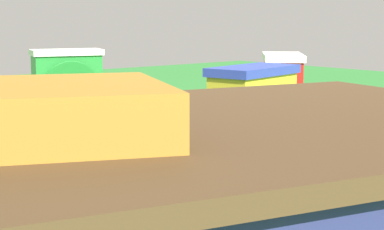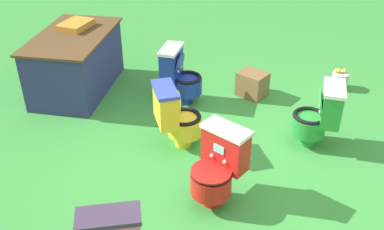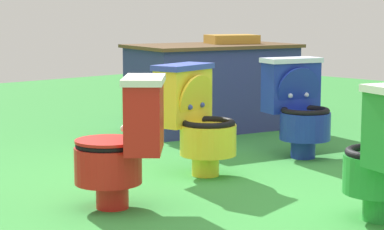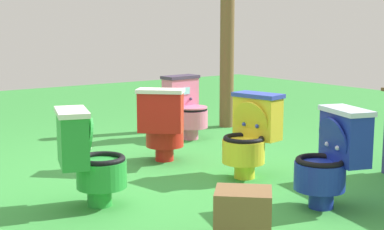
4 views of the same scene
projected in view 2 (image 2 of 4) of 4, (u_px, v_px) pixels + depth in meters
name	position (u px, v px, depth m)	size (l,w,h in m)	color
ground	(244.00, 175.00, 4.37)	(14.00, 14.00, 0.00)	green
toilet_green	(319.00, 115.00, 4.62)	(0.54, 0.59, 0.73)	green
toilet_yellow	(176.00, 116.00, 4.61)	(0.49, 0.56, 0.73)	yellow
toilet_blue	(180.00, 75.00, 5.43)	(0.54, 0.59, 0.73)	#192D9E
toilet_red	(217.00, 167.00, 3.89)	(0.63, 0.63, 0.73)	red
vendor_table	(76.00, 62.00, 5.72)	(1.62, 1.17, 0.85)	navy
small_crate	(252.00, 84.00, 5.68)	(0.35, 0.29, 0.32)	brown
lemon_bucket	(340.00, 80.00, 5.88)	(0.22, 0.22, 0.28)	#B7B7BF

